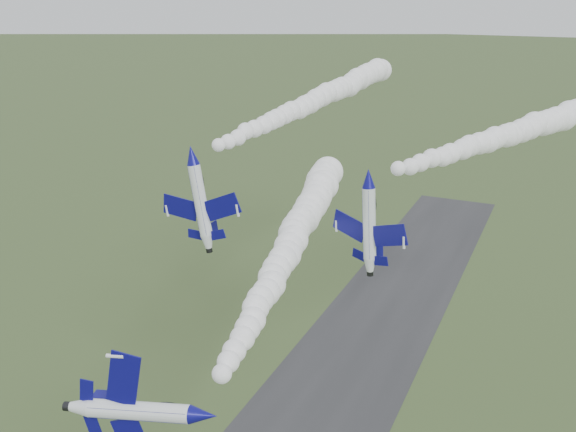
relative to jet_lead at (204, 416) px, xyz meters
name	(u,v)px	position (x,y,z in m)	size (l,w,h in m)	color
runway	(306,432)	(-8.29, 41.68, -34.04)	(24.00, 260.00, 0.04)	#2A2A2C
jet_lead	(204,416)	(0.00, 0.00, 0.00)	(4.73, 13.09, 10.92)	white
smoke_trail_jet_lead	(290,244)	(-6.52, 31.44, 2.07)	(4.99, 57.38, 4.99)	white
jet_pair_left	(191,155)	(-18.92, 29.14, 12.73)	(11.53, 13.99, 3.74)	white
smoke_trail_jet_pair_left	(319,98)	(-17.17, 67.47, 14.30)	(4.71, 69.03, 4.71)	white
jet_pair_right	(368,178)	(3.31, 30.89, 11.96)	(10.77, 12.39, 3.22)	white
smoke_trail_jet_pair_right	(524,130)	(17.14, 61.97, 12.78)	(4.67, 61.19, 4.67)	white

